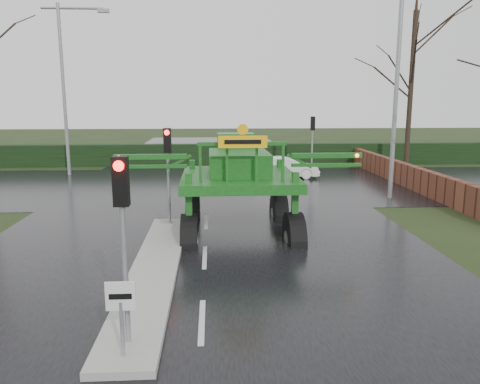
{
  "coord_description": "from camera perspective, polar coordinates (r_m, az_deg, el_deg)",
  "views": [
    {
      "loc": [
        0.25,
        -8.9,
        4.43
      ],
      "look_at": [
        1.0,
        3.61,
        2.0
      ],
      "focal_mm": 35.0,
      "sensor_mm": 36.0,
      "label": 1
    }
  ],
  "objects": [
    {
      "name": "ground",
      "position": [
        9.94,
        -4.67,
        -15.52
      ],
      "size": [
        140.0,
        140.0,
        0.0
      ],
      "primitive_type": "plane",
      "color": "black",
      "rests_on": "ground"
    },
    {
      "name": "road_main",
      "position": [
        19.41,
        -4.07,
        -2.23
      ],
      "size": [
        14.0,
        80.0,
        0.02
      ],
      "primitive_type": "cube",
      "color": "black",
      "rests_on": "ground"
    },
    {
      "name": "road_cross",
      "position": [
        25.29,
        -3.94,
        0.87
      ],
      "size": [
        80.0,
        12.0,
        0.02
      ],
      "primitive_type": "cube",
      "color": "black",
      "rests_on": "ground"
    },
    {
      "name": "median_island",
      "position": [
        12.76,
        -10.32,
        -9.12
      ],
      "size": [
        1.2,
        10.0,
        0.16
      ],
      "primitive_type": "cube",
      "color": "gray",
      "rests_on": "ground"
    },
    {
      "name": "hedge_row",
      "position": [
        33.1,
        -3.85,
        4.56
      ],
      "size": [
        44.0,
        0.9,
        1.5
      ],
      "primitive_type": "cube",
      "color": "black",
      "rests_on": "ground"
    },
    {
      "name": "brick_wall",
      "position": [
        27.19,
        18.77,
        2.29
      ],
      "size": [
        0.4,
        20.0,
        1.2
      ],
      "primitive_type": "cube",
      "color": "#592D1E",
      "rests_on": "ground"
    },
    {
      "name": "keep_left_sign",
      "position": [
        8.27,
        -14.3,
        -13.43
      ],
      "size": [
        0.5,
        0.07,
        1.35
      ],
      "color": "gray",
      "rests_on": "ground"
    },
    {
      "name": "traffic_signal_near",
      "position": [
        8.24,
        -14.17,
        -2.24
      ],
      "size": [
        0.26,
        0.33,
        3.52
      ],
      "color": "gray",
      "rests_on": "ground"
    },
    {
      "name": "traffic_signal_mid",
      "position": [
        16.56,
        -8.8,
        4.47
      ],
      "size": [
        0.26,
        0.33,
        3.52
      ],
      "color": "gray",
      "rests_on": "ground"
    },
    {
      "name": "traffic_signal_far",
      "position": [
        29.63,
        8.83,
        7.28
      ],
      "size": [
        0.26,
        0.33,
        3.52
      ],
      "rotation": [
        0.0,
        0.0,
        3.14
      ],
      "color": "gray",
      "rests_on": "ground"
    },
    {
      "name": "street_light_right",
      "position": [
        22.41,
        17.94,
        14.45
      ],
      "size": [
        3.85,
        0.3,
        10.0
      ],
      "color": "gray",
      "rests_on": "ground"
    },
    {
      "name": "street_light_left_far",
      "position": [
        30.14,
        -20.25,
        13.28
      ],
      "size": [
        3.85,
        0.3,
        10.0
      ],
      "color": "gray",
      "rests_on": "ground"
    },
    {
      "name": "tree_right_far",
      "position": [
        32.57,
        20.25,
        13.95
      ],
      "size": [
        7.0,
        7.0,
        12.05
      ],
      "color": "black",
      "rests_on": "ground"
    },
    {
      "name": "crop_sprayer",
      "position": [
        14.79,
        -6.3,
        2.33
      ],
      "size": [
        8.41,
        5.25,
        4.7
      ],
      "rotation": [
        0.0,
        0.0,
        0.01
      ],
      "color": "black",
      "rests_on": "ground"
    },
    {
      "name": "white_sedan",
      "position": [
        27.56,
        5.6,
        1.67
      ],
      "size": [
        3.78,
        1.4,
        1.24
      ],
      "primitive_type": "imported",
      "rotation": [
        0.0,
        0.0,
        1.59
      ],
      "color": "white",
      "rests_on": "ground"
    }
  ]
}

